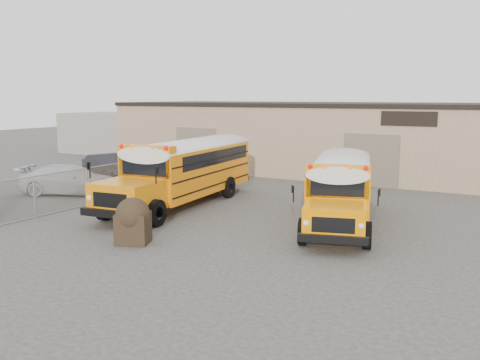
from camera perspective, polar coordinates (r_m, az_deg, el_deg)
The scene contains 9 objects.
ground at distance 20.10m, azimuth -9.98°, elevation -5.93°, with size 120.00×120.00×0.00m, color #3E3B39.
warehouse at distance 37.16m, azimuth 10.03°, elevation 4.57°, with size 30.20×10.20×4.67m.
chainlink_fence at distance 26.07m, azimuth -16.00°, elevation -0.70°, with size 0.07×18.07×1.81m.
distant_building_left at distance 50.62m, azimuth -13.37°, elevation 4.94°, with size 8.00×6.00×3.60m, color gray.
school_bus_left at distance 31.22m, azimuth 0.03°, elevation 2.85°, with size 3.63×10.86×3.12m.
school_bus_right at distance 27.72m, azimuth 11.21°, elevation 1.44°, with size 4.83×9.58×2.73m.
tarp_bundle at distance 19.03m, azimuth -11.35°, elevation -4.21°, with size 1.39×1.34×1.64m.
car_white at distance 29.43m, azimuth -17.58°, elevation 0.03°, with size 2.16×5.31×1.54m, color silver.
car_dark at distance 34.16m, azimuth -13.90°, elevation 1.38°, with size 1.64×4.72×1.55m, color black.
Camera 1 is at (12.49, -14.89, 5.10)m, focal length 40.00 mm.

